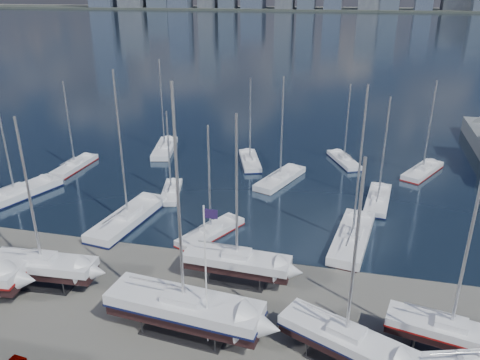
# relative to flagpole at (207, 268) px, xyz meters

# --- Properties ---
(ground) EXTENTS (1400.00, 1400.00, 0.00)m
(ground) POSITION_rel_flagpole_xyz_m (-3.41, 2.47, -6.66)
(ground) COLOR #605E59
(ground) RESTS_ON ground
(water) EXTENTS (1400.00, 600.00, 0.40)m
(water) POSITION_rel_flagpole_xyz_m (-3.41, 312.47, -6.81)
(water) COLOR #172436
(water) RESTS_ON ground
(far_shore) EXTENTS (1400.00, 80.00, 2.20)m
(far_shore) POSITION_rel_flagpole_xyz_m (-3.41, 572.47, -5.56)
(far_shore) COLOR #2D332D
(far_shore) RESTS_ON ground
(sailboat_cradle_2) EXTENTS (9.82, 3.26, 15.82)m
(sailboat_cradle_2) POSITION_rel_flagpole_xyz_m (-16.66, 3.76, -4.59)
(sailboat_cradle_2) COLOR #2D2D33
(sailboat_cradle_2) RESTS_ON ground
(sailboat_cradle_3) EXTENTS (12.69, 4.72, 19.73)m
(sailboat_cradle_3) POSITION_rel_flagpole_xyz_m (-2.16, 0.76, -4.40)
(sailboat_cradle_3) COLOR #2D2D33
(sailboat_cradle_3) RESTS_ON ground
(sailboat_cradle_4) EXTENTS (9.85, 3.22, 15.88)m
(sailboat_cradle_4) POSITION_rel_flagpole_xyz_m (0.18, 8.39, -4.59)
(sailboat_cradle_4) COLOR #2D2D33
(sailboat_cradle_4) RESTS_ON ground
(sailboat_cradle_5) EXTENTS (10.06, 6.54, 15.85)m
(sailboat_cradle_5) POSITION_rel_flagpole_xyz_m (10.07, 0.15, -4.60)
(sailboat_cradle_5) COLOR #2D2D33
(sailboat_cradle_5) RESTS_ON ground
(sailboat_cradle_6) EXTENTS (9.27, 4.38, 14.56)m
(sailboat_cradle_6) POSITION_rel_flagpole_xyz_m (17.42, 2.85, -4.66)
(sailboat_cradle_6) COLOR #2D2D33
(sailboat_cradle_6) RESTS_ON ground
(sailboat_moored_0) EXTENTS (7.26, 12.73, 18.36)m
(sailboat_moored_0) POSITION_rel_flagpole_xyz_m (-31.88, 19.65, -6.35)
(sailboat_moored_0) COLOR black
(sailboat_moored_0) RESTS_ON water
(sailboat_moored_1) EXTENTS (2.81, 9.20, 13.65)m
(sailboat_moored_1) POSITION_rel_flagpole_xyz_m (-30.41, 31.28, -6.35)
(sailboat_moored_1) COLOR black
(sailboat_moored_1) RESTS_ON water
(sailboat_moored_2) EXTENTS (5.10, 10.79, 15.71)m
(sailboat_moored_2) POSITION_rel_flagpole_xyz_m (-20.16, 41.70, -6.34)
(sailboat_moored_2) COLOR black
(sailboat_moored_2) RESTS_ON water
(sailboat_moored_3) EXTENTS (5.08, 12.61, 18.32)m
(sailboat_moored_3) POSITION_rel_flagpole_xyz_m (-14.80, 16.87, -6.35)
(sailboat_moored_3) COLOR black
(sailboat_moored_3) RESTS_ON water
(sailboat_moored_4) EXTENTS (3.99, 8.05, 11.71)m
(sailboat_moored_4) POSITION_rel_flagpole_xyz_m (-12.79, 25.41, -6.33)
(sailboat_moored_4) COLOR black
(sailboat_moored_4) RESTS_ON water
(sailboat_moored_5) EXTENTS (5.36, 9.53, 13.74)m
(sailboat_moored_5) POSITION_rel_flagpole_xyz_m (-5.20, 39.27, -6.35)
(sailboat_moored_5) COLOR black
(sailboat_moored_5) RESTS_ON water
(sailboat_moored_6) EXTENTS (6.13, 8.91, 13.07)m
(sailboat_moored_6) POSITION_rel_flagpole_xyz_m (-4.63, 16.10, -6.35)
(sailboat_moored_6) COLOR black
(sailboat_moored_6) RESTS_ON water
(sailboat_moored_7) EXTENTS (6.21, 10.50, 15.32)m
(sailboat_moored_7) POSITION_rel_flagpole_xyz_m (0.46, 33.06, -6.34)
(sailboat_moored_7) COLOR black
(sailboat_moored_7) RESTS_ON water
(sailboat_moored_8) EXTENTS (5.72, 8.74, 12.73)m
(sailboat_moored_8) POSITION_rel_flagpole_xyz_m (8.93, 42.90, -6.35)
(sailboat_moored_8) COLOR black
(sailboat_moored_8) RESTS_ON water
(sailboat_moored_9) EXTENTS (4.96, 12.02, 17.62)m
(sailboat_moored_9) POSITION_rel_flagpole_xyz_m (10.46, 18.18, -6.34)
(sailboat_moored_9) COLOR black
(sailboat_moored_9) RESTS_ON water
(sailboat_moored_10) EXTENTS (3.83, 9.74, 14.18)m
(sailboat_moored_10) POSITION_rel_flagpole_xyz_m (13.51, 28.95, -6.35)
(sailboat_moored_10) COLOR black
(sailboat_moored_10) RESTS_ON water
(sailboat_moored_11) EXTENTS (6.88, 9.61, 14.19)m
(sailboat_moored_11) POSITION_rel_flagpole_xyz_m (20.23, 40.80, -6.35)
(sailboat_moored_11) COLOR black
(sailboat_moored_11) RESTS_ON water
(flagpole) EXTENTS (1.03, 0.12, 11.61)m
(flagpole) POSITION_rel_flagpole_xyz_m (0.00, 0.00, 0.00)
(flagpole) COLOR white
(flagpole) RESTS_ON ground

